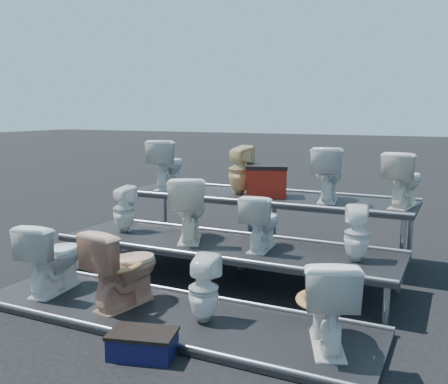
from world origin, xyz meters
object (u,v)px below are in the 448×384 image
at_px(toilet_8, 167,164).
at_px(toilet_9, 240,170).
at_px(toilet_5, 189,208).
at_px(toilet_11, 404,179).
at_px(toilet_1, 124,267).
at_px(toilet_7, 357,234).
at_px(red_crate, 267,182).
at_px(toilet_0, 53,256).
at_px(step_stool, 143,346).
at_px(toilet_6, 261,221).
at_px(toilet_4, 124,209).
at_px(toilet_3, 327,301).
at_px(toilet_10, 328,174).
at_px(toilet_2, 204,289).

distance_m(toilet_8, toilet_9, 1.24).
distance_m(toilet_5, toilet_11, 2.75).
distance_m(toilet_1, toilet_7, 2.50).
relative_size(toilet_1, red_crate, 1.49).
height_order(toilet_0, toilet_8, toilet_8).
bearing_deg(step_stool, toilet_6, 67.67).
xyz_separation_m(toilet_4, toilet_9, (1.13, 1.30, 0.45)).
bearing_deg(toilet_5, toilet_1, 63.63).
bearing_deg(toilet_7, step_stool, 41.79).
bearing_deg(toilet_3, step_stool, 7.69).
xyz_separation_m(toilet_1, toilet_9, (0.16, 2.60, 0.74)).
height_order(toilet_4, toilet_10, toilet_10).
distance_m(toilet_9, step_stool, 3.58).
height_order(toilet_9, step_stool, toilet_9).
xyz_separation_m(toilet_5, toilet_9, (0.12, 1.30, 0.35)).
distance_m(toilet_0, red_crate, 3.08).
xyz_separation_m(toilet_1, red_crate, (0.58, 2.59, 0.59)).
bearing_deg(toilet_8, toilet_1, 101.08).
height_order(toilet_9, toilet_10, toilet_10).
distance_m(toilet_5, toilet_8, 1.76).
distance_m(toilet_4, toilet_7, 3.08).
distance_m(toilet_1, toilet_3, 2.13).
height_order(toilet_2, toilet_8, toilet_8).
bearing_deg(toilet_0, toilet_2, 174.11).
bearing_deg(toilet_5, toilet_7, 155.39).
height_order(toilet_1, toilet_7, toilet_7).
bearing_deg(toilet_10, toilet_3, 95.40).
relative_size(toilet_10, step_stool, 1.37).
height_order(toilet_10, toilet_11, toilet_10).
bearing_deg(toilet_11, toilet_1, 57.55).
xyz_separation_m(toilet_5, toilet_10, (1.42, 1.30, 0.36)).
bearing_deg(toilet_7, toilet_11, -118.17).
relative_size(toilet_4, toilet_11, 0.88).
height_order(toilet_4, toilet_8, toilet_8).
height_order(toilet_5, toilet_9, toilet_9).
relative_size(toilet_0, toilet_5, 0.98).
bearing_deg(step_stool, toilet_11, 48.33).
distance_m(toilet_4, toilet_5, 1.01).
bearing_deg(toilet_1, toilet_2, -169.45).
xyz_separation_m(toilet_3, toilet_8, (-3.21, 2.60, 0.78)).
height_order(toilet_3, step_stool, toilet_3).
bearing_deg(toilet_7, toilet_1, 17.05).
relative_size(toilet_1, step_stool, 1.53).
distance_m(toilet_1, step_stool, 1.13).
distance_m(toilet_2, red_crate, 2.70).
bearing_deg(toilet_8, toilet_11, 168.48).
relative_size(toilet_4, toilet_10, 0.83).
relative_size(toilet_6, toilet_7, 1.09).
bearing_deg(red_crate, toilet_10, -19.60).
xyz_separation_m(toilet_2, toilet_8, (-2.02, 2.60, 0.86)).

